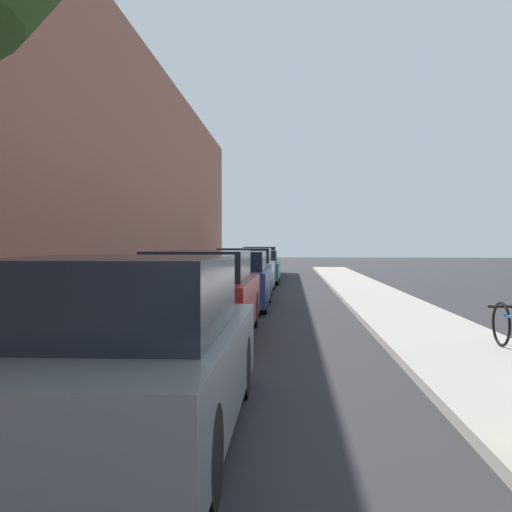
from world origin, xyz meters
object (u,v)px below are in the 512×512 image
at_px(parked_car_grey, 124,353).
at_px(parked_car_navy, 232,281).
at_px(parked_car_maroon, 260,262).
at_px(parked_car_red, 201,296).
at_px(parked_car_teal, 256,267).
at_px(parked_car_silver, 245,271).

height_order(parked_car_grey, parked_car_navy, parked_car_grey).
height_order(parked_car_navy, parked_car_maroon, parked_car_maroon).
xyz_separation_m(parked_car_grey, parked_car_red, (-0.17, 5.46, 0.01)).
bearing_deg(parked_car_navy, parked_car_teal, 89.74).
relative_size(parked_car_teal, parked_car_maroon, 0.97).
bearing_deg(parked_car_navy, parked_car_maroon, 90.19).
relative_size(parked_car_red, parked_car_teal, 0.95).
bearing_deg(parked_car_silver, parked_car_red, -90.24).
distance_m(parked_car_silver, parked_car_maroon, 10.53).
relative_size(parked_car_red, parked_car_silver, 1.09).
distance_m(parked_car_navy, parked_car_silver, 4.87).
height_order(parked_car_silver, parked_car_teal, parked_car_silver).
bearing_deg(parked_car_maroon, parked_car_navy, -89.81).
distance_m(parked_car_navy, parked_car_maroon, 15.40).
relative_size(parked_car_red, parked_car_navy, 1.00).
relative_size(parked_car_silver, parked_car_teal, 0.87).
relative_size(parked_car_silver, parked_car_maroon, 0.85).
height_order(parked_car_navy, parked_car_teal, parked_car_navy).
height_order(parked_car_grey, parked_car_silver, parked_car_grey).
bearing_deg(parked_car_silver, parked_car_teal, 89.16).
bearing_deg(parked_car_maroon, parked_car_red, -90.06).
bearing_deg(parked_car_maroon, parked_car_teal, -88.98).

